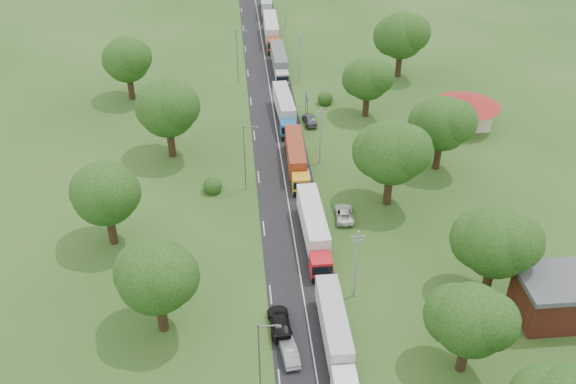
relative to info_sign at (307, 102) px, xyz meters
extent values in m
plane|color=#214416|center=(-5.20, -35.00, -3.00)|extent=(260.00, 260.00, 0.00)
cube|color=black|center=(-5.20, -15.00, -3.00)|extent=(8.00, 200.00, 0.04)
cylinder|color=slate|center=(0.00, -1.20, -1.00)|extent=(0.12, 0.12, 4.00)
cylinder|color=slate|center=(0.00, 1.20, -1.00)|extent=(0.12, 0.12, 4.00)
cube|color=navy|center=(0.00, 0.00, 0.60)|extent=(0.06, 3.00, 1.00)
cube|color=silver|center=(0.00, 0.00, 0.60)|extent=(0.07, 3.10, 0.06)
cylinder|color=gray|center=(0.30, -42.00, 1.50)|extent=(0.24, 0.24, 9.00)
cube|color=gray|center=(0.30, -42.00, 5.30)|extent=(1.60, 0.10, 0.10)
cube|color=gray|center=(0.30, -42.00, 4.80)|extent=(1.20, 0.10, 0.10)
cylinder|color=gray|center=(0.30, -14.00, 1.50)|extent=(0.24, 0.24, 9.00)
cube|color=gray|center=(0.30, -14.00, 5.30)|extent=(1.60, 0.10, 0.10)
cube|color=gray|center=(0.30, -14.00, 4.80)|extent=(1.20, 0.10, 0.10)
cylinder|color=gray|center=(0.30, 14.00, 1.50)|extent=(0.24, 0.24, 9.00)
cube|color=gray|center=(0.30, 14.00, 5.30)|extent=(1.60, 0.10, 0.10)
cube|color=gray|center=(0.30, 14.00, 4.80)|extent=(1.20, 0.10, 0.10)
cylinder|color=gray|center=(0.30, 42.00, 1.50)|extent=(0.24, 0.24, 9.00)
cylinder|color=slate|center=(-10.70, -55.00, 2.00)|extent=(0.16, 0.16, 10.00)
cube|color=slate|center=(-9.80, -55.00, 6.70)|extent=(1.80, 0.10, 0.10)
cube|color=slate|center=(-9.00, -55.00, 6.55)|extent=(0.50, 0.22, 0.15)
cylinder|color=slate|center=(-10.70, -20.00, 2.00)|extent=(0.16, 0.16, 10.00)
cube|color=slate|center=(-9.80, -20.00, 6.70)|extent=(1.80, 0.10, 0.10)
cube|color=slate|center=(-9.00, -20.00, 6.55)|extent=(0.50, 0.22, 0.15)
cylinder|color=slate|center=(-10.70, 15.00, 2.00)|extent=(0.16, 0.16, 10.00)
cube|color=slate|center=(-9.80, 15.00, 6.70)|extent=(1.80, 0.10, 0.10)
cube|color=slate|center=(-9.00, 15.00, 6.55)|extent=(0.50, 0.22, 0.15)
cylinder|color=#382616|center=(8.80, -53.00, -1.08)|extent=(1.04, 1.04, 3.85)
sphere|color=#13350E|center=(8.80, -53.00, 3.60)|extent=(7.00, 7.00, 7.00)
sphere|color=#13350E|center=(10.05, -54.00, 4.35)|extent=(5.50, 5.50, 5.50)
sphere|color=#13350E|center=(7.80, -51.75, 3.10)|extent=(6.00, 6.00, 6.00)
cylinder|color=#382616|center=(14.80, -43.00, -0.90)|extent=(1.08, 1.08, 4.20)
sphere|color=#13350E|center=(14.80, -43.00, 4.22)|extent=(7.70, 7.70, 7.70)
sphere|color=#13350E|center=(16.18, -44.10, 5.05)|extent=(6.05, 6.05, 6.05)
sphere|color=#13350E|center=(13.70, -41.63, 3.67)|extent=(6.60, 6.60, 6.60)
cylinder|color=#382616|center=(7.80, -25.00, -0.73)|extent=(1.12, 1.12, 4.55)
sphere|color=#13350E|center=(7.80, -25.00, 4.85)|extent=(8.40, 8.40, 8.40)
sphere|color=#13350E|center=(9.30, -26.20, 5.75)|extent=(6.60, 6.60, 6.60)
sphere|color=#13350E|center=(6.60, -23.50, 4.25)|extent=(7.20, 7.20, 7.20)
cylinder|color=#382616|center=(16.80, -17.00, -0.90)|extent=(1.08, 1.08, 4.20)
sphere|color=#13350E|center=(16.80, -17.00, 4.22)|extent=(7.70, 7.70, 7.70)
sphere|color=#13350E|center=(18.18, -18.10, 5.05)|extent=(6.05, 6.05, 6.05)
sphere|color=#13350E|center=(15.70, -15.63, 3.67)|extent=(6.60, 6.60, 6.60)
cylinder|color=#382616|center=(9.80, 0.00, -1.08)|extent=(1.04, 1.04, 3.85)
sphere|color=#13350E|center=(9.80, 0.00, 3.60)|extent=(7.00, 7.00, 7.00)
sphere|color=#13350E|center=(11.05, -1.00, 4.35)|extent=(5.50, 5.50, 5.50)
sphere|color=#13350E|center=(8.80, 1.25, 3.10)|extent=(6.00, 6.00, 6.00)
cylinder|color=#382616|center=(18.80, 15.00, -0.73)|extent=(1.12, 1.12, 4.55)
sphere|color=#13350E|center=(18.80, 15.00, 4.85)|extent=(8.40, 8.40, 8.40)
sphere|color=#13350E|center=(20.30, 13.80, 5.75)|extent=(6.60, 6.60, 6.60)
sphere|color=#13350E|center=(17.60, 16.50, 4.25)|extent=(7.20, 7.20, 7.20)
cylinder|color=#382616|center=(-20.20, -45.00, -0.90)|extent=(1.08, 1.08, 4.20)
sphere|color=#13350E|center=(-20.20, -45.00, 4.22)|extent=(7.70, 7.70, 7.70)
sphere|color=#13350E|center=(-18.82, -46.10, 5.05)|extent=(6.05, 6.05, 6.05)
sphere|color=#13350E|center=(-21.30, -43.63, 3.67)|extent=(6.60, 6.60, 6.60)
cylinder|color=#382616|center=(-27.20, -30.00, -0.90)|extent=(1.08, 1.08, 4.20)
sphere|color=#13350E|center=(-27.20, -30.00, 4.22)|extent=(7.70, 7.70, 7.70)
sphere|color=#13350E|center=(-25.82, -31.10, 5.05)|extent=(6.05, 6.05, 6.05)
sphere|color=#13350E|center=(-28.30, -28.63, 3.67)|extent=(6.60, 6.60, 6.60)
cylinder|color=#382616|center=(-21.20, -10.00, -0.73)|extent=(1.12, 1.12, 4.55)
sphere|color=#13350E|center=(-21.20, -10.00, 4.85)|extent=(8.40, 8.40, 8.40)
sphere|color=#13350E|center=(-19.70, -11.20, 5.75)|extent=(6.60, 6.60, 6.60)
sphere|color=#13350E|center=(-22.40, -8.50, 4.25)|extent=(7.20, 7.20, 7.20)
cylinder|color=#382616|center=(-29.20, 10.00, -0.90)|extent=(1.08, 1.08, 4.20)
sphere|color=#13350E|center=(-29.20, 10.00, 4.22)|extent=(7.70, 7.70, 7.70)
sphere|color=#13350E|center=(-27.82, 8.90, 5.05)|extent=(6.05, 6.05, 6.05)
sphere|color=#13350E|center=(-30.30, 11.37, 3.67)|extent=(6.60, 6.60, 6.60)
cube|color=maroon|center=(20.80, -47.00, -0.70)|extent=(8.00, 6.00, 4.60)
cube|color=#47494F|center=(20.80, -47.00, 1.90)|extent=(8.60, 6.60, 0.60)
cube|color=beige|center=(24.80, -5.00, -1.00)|extent=(7.00, 5.00, 4.00)
cone|color=maroon|center=(24.80, -5.00, 1.90)|extent=(10.08, 10.08, 1.80)
cube|color=white|center=(-2.94, -54.81, -1.55)|extent=(2.24, 2.24, 2.33)
cube|color=slate|center=(-2.94, -48.28, -2.30)|extent=(2.16, 10.74, 0.28)
cube|color=#B9B8BE|center=(-2.94, -48.00, -0.62)|extent=(2.35, 11.02, 2.80)
cylinder|color=black|center=(-2.94, -53.97, -2.54)|extent=(2.19, 0.93, 0.93)
cylinder|color=black|center=(-2.94, -45.01, -2.54)|extent=(2.19, 0.93, 0.93)
cylinder|color=black|center=(-2.94, -43.61, -2.54)|extent=(2.19, 0.93, 0.93)
cube|color=red|center=(-2.92, -38.49, -1.45)|extent=(2.45, 2.45, 2.50)
cube|color=black|center=(-2.92, -39.70, -1.10)|extent=(2.30, 0.07, 1.10)
cube|color=slate|center=(-2.92, -39.64, -2.45)|extent=(2.20, 0.30, 0.35)
cube|color=slate|center=(-2.92, -31.50, -2.25)|extent=(2.54, 11.54, 0.30)
cube|color=silver|center=(-2.92, -31.20, -0.45)|extent=(2.74, 11.84, 3.00)
cylinder|color=black|center=(-2.92, -39.39, -2.50)|extent=(2.35, 1.00, 1.00)
cylinder|color=black|center=(-2.92, -37.59, -2.50)|extent=(2.35, 1.00, 1.00)
cylinder|color=black|center=(-2.92, -28.00, -2.50)|extent=(2.35, 1.00, 1.00)
cylinder|color=black|center=(-2.92, -26.50, -2.50)|extent=(2.35, 1.00, 1.00)
cube|color=orange|center=(-3.33, -21.34, -1.55)|extent=(2.31, 2.31, 2.35)
cube|color=black|center=(-3.33, -22.47, -1.22)|extent=(2.16, 0.08, 1.03)
cube|color=slate|center=(-3.33, -22.42, -2.49)|extent=(2.07, 0.31, 0.33)
cube|color=slate|center=(-3.33, -14.77, -2.30)|extent=(2.46, 10.85, 0.28)
cube|color=maroon|center=(-3.33, -14.49, -0.61)|extent=(2.66, 11.13, 2.82)
cylinder|color=black|center=(-3.33, -22.18, -2.53)|extent=(2.21, 0.94, 0.94)
cylinder|color=black|center=(-3.33, -20.49, -2.53)|extent=(2.21, 0.94, 0.94)
cylinder|color=black|center=(-3.33, -11.48, -2.53)|extent=(2.21, 0.94, 0.94)
cylinder|color=black|center=(-3.33, -10.08, -2.53)|extent=(2.21, 0.94, 0.94)
cube|color=#195C98|center=(-3.59, -6.01, -1.53)|extent=(2.39, 2.39, 2.38)
cube|color=black|center=(-3.59, -7.16, -1.20)|extent=(2.18, 0.13, 1.05)
cube|color=slate|center=(-3.59, -7.11, -2.48)|extent=(2.10, 0.35, 0.33)
cube|color=slate|center=(-3.59, 0.64, -2.29)|extent=(2.73, 11.03, 0.29)
cube|color=#B4B3B8|center=(-3.59, 0.93, -0.58)|extent=(2.93, 11.32, 2.85)
cylinder|color=black|center=(-3.59, -6.87, -2.53)|extent=(2.23, 0.95, 0.95)
cylinder|color=black|center=(-3.59, -5.16, -2.53)|extent=(2.23, 0.95, 0.95)
cylinder|color=black|center=(-3.59, 3.97, -2.53)|extent=(2.23, 0.95, 0.95)
cylinder|color=black|center=(-3.59, 5.39, -2.53)|extent=(2.23, 0.95, 0.95)
cube|color=#B9B9B9|center=(-2.90, 12.78, -1.51)|extent=(2.33, 2.33, 2.41)
cube|color=black|center=(-2.90, 11.62, -1.17)|extent=(2.22, 0.04, 1.06)
cube|color=slate|center=(-2.90, 11.68, -2.47)|extent=(2.12, 0.26, 0.34)
cube|color=slate|center=(-2.90, 19.53, -2.28)|extent=(2.29, 11.09, 0.29)
cube|color=#53575B|center=(-2.90, 19.82, -0.55)|extent=(2.49, 11.39, 2.89)
cylinder|color=black|center=(-2.90, 11.92, -2.52)|extent=(2.26, 0.96, 0.96)
cylinder|color=black|center=(-2.90, 13.65, -2.52)|extent=(2.26, 0.96, 0.96)
cylinder|color=black|center=(-2.90, 22.90, -2.52)|extent=(2.26, 0.96, 0.96)
cylinder|color=black|center=(-2.90, 24.35, -2.52)|extent=(2.26, 0.96, 0.96)
cube|color=#A13B18|center=(-3.22, 28.23, -1.37)|extent=(2.58, 2.58, 2.64)
cube|color=black|center=(-3.22, 26.95, -1.00)|extent=(2.43, 0.06, 1.16)
cube|color=slate|center=(-3.22, 27.02, -2.42)|extent=(2.33, 0.29, 0.37)
cube|color=slate|center=(-3.22, 35.62, -2.21)|extent=(2.64, 12.17, 0.32)
cube|color=#BCBCBC|center=(-3.22, 35.93, -0.31)|extent=(2.85, 12.49, 3.17)
cylinder|color=black|center=(-3.22, 27.28, -2.47)|extent=(2.48, 1.06, 1.06)
cylinder|color=black|center=(-3.22, 29.18, -2.47)|extent=(2.48, 1.06, 1.06)
cylinder|color=black|center=(-3.22, 39.31, -2.47)|extent=(2.48, 1.06, 1.06)
cylinder|color=black|center=(-3.22, 40.89, -2.47)|extent=(2.48, 1.06, 1.06)
cube|color=#266637|center=(-3.06, 45.96, -1.53)|extent=(2.39, 2.39, 2.37)
cube|color=black|center=(-3.06, 44.82, -1.20)|extent=(2.18, 0.14, 1.04)
cube|color=slate|center=(-3.06, 44.87, -2.48)|extent=(2.09, 0.36, 0.33)
cube|color=slate|center=(-3.06, 52.59, -2.29)|extent=(2.76, 10.99, 0.28)
cube|color=#A1A0A5|center=(-3.06, 52.88, -0.59)|extent=(2.96, 11.28, 2.84)
cylinder|color=black|center=(-3.06, 45.11, -2.53)|extent=(2.23, 0.95, 0.95)
cylinder|color=black|center=(-3.06, 46.81, -2.53)|extent=(2.23, 0.95, 0.95)
cylinder|color=black|center=(-3.06, 55.91, -2.53)|extent=(2.23, 0.95, 0.95)
cylinder|color=black|center=(-3.06, 57.33, -2.53)|extent=(2.23, 0.95, 0.95)
imported|color=#929599|center=(-7.60, -50.00, -2.30)|extent=(1.99, 4.42, 1.41)
imported|color=black|center=(-8.20, -46.02, -2.22)|extent=(2.49, 5.50, 1.56)
imported|color=silver|center=(1.61, -27.67, -2.34)|extent=(2.55, 4.93, 1.33)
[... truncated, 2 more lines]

